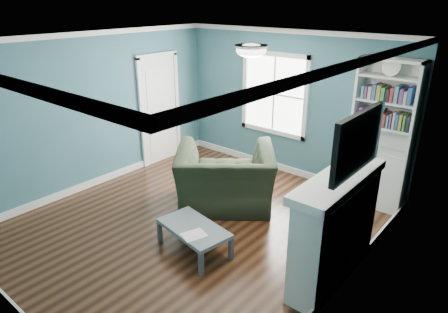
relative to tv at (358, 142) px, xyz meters
The scene contains 13 objects.
floor 2.80m from the tv, behind, with size 5.00×5.00×0.00m, color black.
room_walls 2.21m from the tv, behind, with size 5.00×5.00×5.00m.
trim 2.26m from the tv, behind, with size 4.50×5.00×2.60m.
window 3.40m from the tv, 137.57° to the left, with size 1.40×0.06×1.50m.
bookshelf 2.29m from the tv, 101.57° to the left, with size 0.90×0.35×2.31m.
fireplace 1.10m from the tv, behind, with size 0.44×1.58×1.30m.
tv is the anchor object (origin of this frame).
door 4.63m from the tv, 164.80° to the left, with size 0.12×0.98×2.17m.
ceiling_fixture 1.54m from the tv, behind, with size 0.38×0.38×0.15m.
light_switch 4.38m from the tv, 148.30° to the left, with size 0.08×0.01×0.12m, color white.
recliner 2.50m from the tv, 166.57° to the left, with size 1.46×0.95×1.28m, color black.
coffee_table 2.34m from the tv, 159.31° to the right, with size 1.04×0.68×0.35m.
paper_sheet 2.25m from the tv, 153.57° to the right, with size 0.23×0.29×0.00m, color white.
Camera 1 is at (3.60, -3.59, 3.10)m, focal length 32.00 mm.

